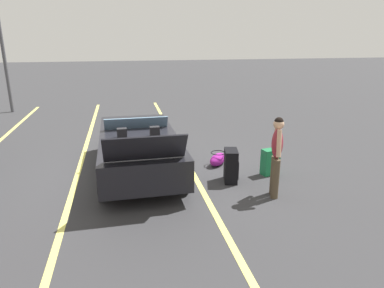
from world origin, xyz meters
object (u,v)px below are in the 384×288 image
(suitcase_medium_bright, at_px, (270,162))
(parking_lamp_post, at_px, (2,43))
(convertible_car, at_px, (138,146))
(traveler_person, at_px, (277,153))
(suitcase_large_black, at_px, (231,166))
(duffel_bag, at_px, (218,159))

(suitcase_medium_bright, xyz_separation_m, parking_lamp_post, (8.85, 8.02, 2.55))
(convertible_car, xyz_separation_m, traveler_person, (-2.06, -2.62, 0.34))
(suitcase_large_black, distance_m, duffel_bag, 1.07)
(duffel_bag, height_order, traveler_person, traveler_person)
(parking_lamp_post, bearing_deg, traveler_person, -142.54)
(suitcase_medium_bright, bearing_deg, traveler_person, -33.20)
(suitcase_large_black, bearing_deg, traveler_person, -41.87)
(suitcase_medium_bright, distance_m, duffel_bag, 1.34)
(duffel_bag, relative_size, traveler_person, 0.41)
(suitcase_medium_bright, bearing_deg, parking_lamp_post, -151.38)
(traveler_person, bearing_deg, suitcase_medium_bright, -92.93)
(suitcase_large_black, height_order, suitcase_medium_bright, suitcase_large_black)
(convertible_car, bearing_deg, traveler_person, -129.27)
(traveler_person, height_order, parking_lamp_post, parking_lamp_post)
(convertible_car, height_order, traveler_person, traveler_person)
(traveler_person, relative_size, parking_lamp_post, 0.34)
(suitcase_medium_bright, xyz_separation_m, traveler_person, (-1.10, 0.39, 0.62))
(traveler_person, bearing_deg, convertible_car, -21.43)
(suitcase_large_black, relative_size, parking_lamp_post, 0.15)
(duffel_bag, distance_m, traveler_person, 2.18)
(parking_lamp_post, bearing_deg, convertible_car, -147.63)
(traveler_person, bearing_deg, parking_lamp_post, -35.83)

